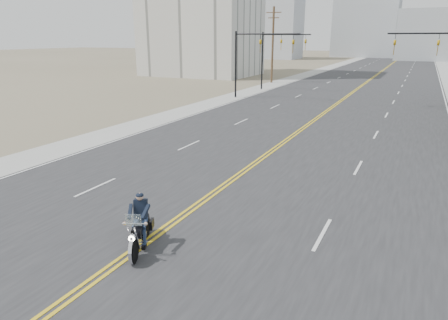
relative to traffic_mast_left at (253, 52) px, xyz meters
name	(u,v)px	position (x,y,z in m)	size (l,w,h in m)	color
ground_plane	(127,257)	(8.98, -32.00, -4.94)	(400.00, 400.00, 0.00)	#776D56
road	(378,74)	(8.98, 38.00, -4.93)	(20.00, 200.00, 0.01)	#303033
sidewalk_left	(315,72)	(-2.52, 38.00, -4.93)	(3.00, 200.00, 0.01)	#A5A5A0
traffic_mast_left	(253,52)	(0.00, 0.00, 0.00)	(7.10, 0.26, 7.00)	black
traffic_mast_right	(447,55)	(17.95, 0.00, 0.00)	(7.10, 0.26, 7.00)	black
traffic_mast_far	(275,50)	(-0.33, 8.00, -0.06)	(6.10, 0.26, 7.00)	black
utility_pole_left	(273,44)	(-3.52, 16.00, 0.54)	(2.20, 0.30, 10.50)	brown
haze_bldg_a	(277,22)	(-26.02, 83.00, 6.06)	(14.00, 12.00, 22.00)	#B7BCC6
haze_bldg_b	(431,35)	(16.98, 93.00, 2.06)	(18.00, 14.00, 14.00)	#ADB2B7
haze_bldg_d	(367,17)	(-3.02, 108.00, 8.06)	(20.00, 15.00, 26.00)	#ADB2B7
haze_bldg_f	(250,33)	(-41.02, 98.00, 3.06)	(12.00, 12.00, 16.00)	#ADB2B7
motorcyclist	(139,223)	(9.04, -31.42, -4.06)	(0.96, 2.25, 1.75)	black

